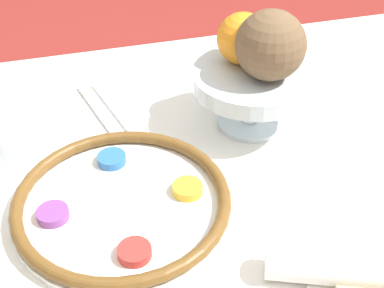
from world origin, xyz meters
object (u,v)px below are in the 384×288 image
fruit_stand (252,84)px  orange_fruit (243,39)px  napkin_roll (341,269)px  seder_plate (122,202)px  cup_far (1,148)px  coconut (271,45)px  cup_mid (234,60)px

fruit_stand → orange_fruit: (-0.01, 0.04, 0.07)m
fruit_stand → napkin_roll: 0.37m
orange_fruit → fruit_stand: bearing=-77.6°
seder_plate → cup_far: bearing=137.8°
orange_fruit → coconut: size_ratio=0.77×
seder_plate → fruit_stand: 0.31m
seder_plate → cup_far: cup_far is taller
orange_fruit → cup_mid: 0.19m
orange_fruit → coconut: bearing=-66.3°
fruit_stand → coconut: size_ratio=1.81×
cup_mid → orange_fruit: bearing=-105.1°
coconut → cup_mid: bearing=86.8°
fruit_stand → cup_mid: size_ratio=3.06×
orange_fruit → cup_far: bearing=-174.9°
napkin_roll → cup_far: bearing=139.5°
coconut → napkin_roll: coconut is taller
coconut → cup_mid: (0.01, 0.20, -0.14)m
fruit_stand → cup_far: bearing=179.9°
orange_fruit → cup_far: 0.44m
cup_mid → cup_far: bearing=-159.2°
seder_plate → napkin_roll: (0.25, -0.21, 0.01)m
napkin_roll → fruit_stand: bearing=88.9°
cup_far → seder_plate: bearing=-42.2°
cup_mid → napkin_roll: bearing=-93.8°
seder_plate → napkin_roll: napkin_roll is taller
seder_plate → napkin_roll: 0.33m
fruit_stand → orange_fruit: bearing=102.4°
napkin_roll → coconut: bearing=85.8°
napkin_roll → cup_mid: (0.04, 0.54, 0.01)m
fruit_stand → napkin_roll: size_ratio=1.07×
seder_plate → cup_mid: bearing=48.9°
napkin_roll → seder_plate: bearing=140.8°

